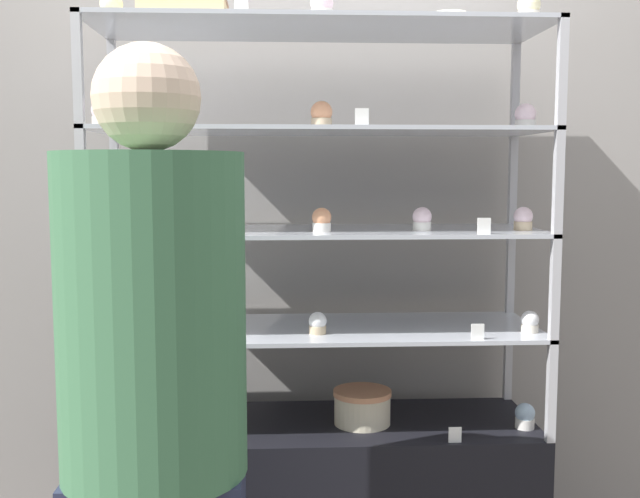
% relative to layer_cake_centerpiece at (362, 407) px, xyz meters
% --- Properties ---
extents(back_wall, '(8.00, 0.05, 2.60)m').
position_rel_layer_cake_centerpiece_xyz_m(back_wall, '(-0.13, 0.38, 0.59)').
color(back_wall, gray).
rests_on(back_wall, ground_plane).
extents(display_riser_lower, '(1.29, 0.42, 0.29)m').
position_rel_layer_cake_centerpiece_xyz_m(display_riser_lower, '(-0.13, 0.02, 0.22)').
color(display_riser_lower, '#B7B7BC').
rests_on(display_riser_lower, display_base).
extents(display_riser_middle, '(1.29, 0.42, 0.29)m').
position_rel_layer_cake_centerpiece_xyz_m(display_riser_middle, '(-0.13, 0.02, 0.51)').
color(display_riser_middle, '#B7B7BC').
rests_on(display_riser_middle, display_riser_lower).
extents(display_riser_upper, '(1.29, 0.42, 0.29)m').
position_rel_layer_cake_centerpiece_xyz_m(display_riser_upper, '(-0.13, 0.02, 0.81)').
color(display_riser_upper, '#B7B7BC').
rests_on(display_riser_upper, display_riser_middle).
extents(display_riser_top, '(1.29, 0.42, 0.29)m').
position_rel_layer_cake_centerpiece_xyz_m(display_riser_top, '(-0.13, 0.02, 1.10)').
color(display_riser_top, '#B7B7BC').
rests_on(display_riser_top, display_riser_upper).
extents(layer_cake_centerpiece, '(0.17, 0.17, 0.10)m').
position_rel_layer_cake_centerpiece_xyz_m(layer_cake_centerpiece, '(0.00, 0.00, 0.00)').
color(layer_cake_centerpiece, beige).
rests_on(layer_cake_centerpiece, display_base).
extents(sheet_cake_frosted, '(0.24, 0.17, 0.06)m').
position_rel_layer_cake_centerpiece_xyz_m(sheet_cake_frosted, '(-0.51, -0.02, 1.15)').
color(sheet_cake_frosted, '#DBBC84').
rests_on(sheet_cake_frosted, display_riser_top).
extents(cupcake_0, '(0.06, 0.06, 0.08)m').
position_rel_layer_cake_centerpiece_xyz_m(cupcake_0, '(-0.73, -0.06, -0.02)').
color(cupcake_0, '#CCB28C').
rests_on(cupcake_0, display_base).
extents(cupcake_1, '(0.06, 0.06, 0.08)m').
position_rel_layer_cake_centerpiece_xyz_m(cupcake_1, '(0.47, -0.06, -0.02)').
color(cupcake_1, white).
rests_on(cupcake_1, display_base).
extents(price_tag_0, '(0.04, 0.00, 0.04)m').
position_rel_layer_cake_centerpiece_xyz_m(price_tag_0, '(0.24, -0.17, -0.03)').
color(price_tag_0, white).
rests_on(price_tag_0, display_base).
extents(cupcake_2, '(0.05, 0.05, 0.06)m').
position_rel_layer_cake_centerpiece_xyz_m(cupcake_2, '(-0.70, -0.04, 0.27)').
color(cupcake_2, '#CCB28C').
rests_on(cupcake_2, display_riser_lower).
extents(cupcake_3, '(0.05, 0.05, 0.06)m').
position_rel_layer_cake_centerpiece_xyz_m(cupcake_3, '(-0.14, -0.07, 0.27)').
color(cupcake_3, '#CCB28C').
rests_on(cupcake_3, display_riser_lower).
extents(cupcake_4, '(0.05, 0.05, 0.06)m').
position_rel_layer_cake_centerpiece_xyz_m(cupcake_4, '(0.47, -0.08, 0.27)').
color(cupcake_4, beige).
rests_on(cupcake_4, display_riser_lower).
extents(price_tag_1, '(0.04, 0.00, 0.04)m').
position_rel_layer_cake_centerpiece_xyz_m(price_tag_1, '(0.30, -0.17, 0.26)').
color(price_tag_1, white).
rests_on(price_tag_1, display_riser_lower).
extents(cupcake_5, '(0.05, 0.05, 0.07)m').
position_rel_layer_cake_centerpiece_xyz_m(cupcake_5, '(-0.73, -0.08, 0.56)').
color(cupcake_5, beige).
rests_on(cupcake_5, display_riser_middle).
extents(cupcake_6, '(0.05, 0.05, 0.07)m').
position_rel_layer_cake_centerpiece_xyz_m(cupcake_6, '(-0.41, -0.02, 0.56)').
color(cupcake_6, beige).
rests_on(cupcake_6, display_riser_middle).
extents(cupcake_7, '(0.05, 0.05, 0.07)m').
position_rel_layer_cake_centerpiece_xyz_m(cupcake_7, '(-0.12, -0.07, 0.56)').
color(cupcake_7, white).
rests_on(cupcake_7, display_riser_middle).
extents(cupcake_8, '(0.05, 0.05, 0.07)m').
position_rel_layer_cake_centerpiece_xyz_m(cupcake_8, '(0.16, -0.05, 0.56)').
color(cupcake_8, white).
rests_on(cupcake_8, display_riser_middle).
extents(cupcake_9, '(0.05, 0.05, 0.07)m').
position_rel_layer_cake_centerpiece_xyz_m(cupcake_9, '(0.46, -0.05, 0.56)').
color(cupcake_9, '#CCB28C').
rests_on(cupcake_9, display_riser_middle).
extents(price_tag_2, '(0.04, 0.00, 0.04)m').
position_rel_layer_cake_centerpiece_xyz_m(price_tag_2, '(0.31, -0.17, 0.55)').
color(price_tag_2, white).
rests_on(price_tag_2, display_riser_middle).
extents(cupcake_10, '(0.06, 0.06, 0.07)m').
position_rel_layer_cake_centerpiece_xyz_m(cupcake_10, '(-0.72, -0.09, 0.86)').
color(cupcake_10, beige).
rests_on(cupcake_10, display_riser_upper).
extents(cupcake_11, '(0.06, 0.06, 0.07)m').
position_rel_layer_cake_centerpiece_xyz_m(cupcake_11, '(-0.13, -0.06, 0.86)').
color(cupcake_11, '#CCB28C').
rests_on(cupcake_11, display_riser_upper).
extents(cupcake_12, '(0.06, 0.06, 0.07)m').
position_rel_layer_cake_centerpiece_xyz_m(cupcake_12, '(0.47, -0.01, 0.86)').
color(cupcake_12, white).
rests_on(cupcake_12, display_riser_upper).
extents(price_tag_3, '(0.04, 0.00, 0.04)m').
position_rel_layer_cake_centerpiece_xyz_m(price_tag_3, '(-0.02, -0.17, 0.85)').
color(price_tag_3, white).
rests_on(price_tag_3, display_riser_upper).
extents(cupcake_13, '(0.06, 0.06, 0.07)m').
position_rel_layer_cake_centerpiece_xyz_m(cupcake_13, '(-0.70, -0.03, 1.15)').
color(cupcake_13, '#CCB28C').
rests_on(cupcake_13, display_riser_top).
extents(cupcake_14, '(0.06, 0.06, 0.07)m').
position_rel_layer_cake_centerpiece_xyz_m(cupcake_14, '(-0.13, -0.07, 1.15)').
color(cupcake_14, white).
rests_on(cupcake_14, display_riser_top).
extents(cupcake_15, '(0.06, 0.06, 0.07)m').
position_rel_layer_cake_centerpiece_xyz_m(cupcake_15, '(0.45, -0.08, 1.15)').
color(cupcake_15, beige).
rests_on(cupcake_15, display_riser_top).
extents(price_tag_4, '(0.04, 0.00, 0.04)m').
position_rel_layer_cake_centerpiece_xyz_m(price_tag_4, '(-0.34, -0.17, 1.14)').
color(price_tag_4, white).
rests_on(price_tag_4, display_riser_top).
extents(donut_glazed, '(0.12, 0.12, 0.03)m').
position_rel_layer_cake_centerpiece_xyz_m(donut_glazed, '(0.24, -0.01, 1.13)').
color(donut_glazed, '#EFE5CC').
rests_on(donut_glazed, display_riser_top).
extents(customer_figure, '(0.39, 0.39, 1.68)m').
position_rel_layer_cake_centerpiece_xyz_m(customer_figure, '(-0.51, -0.61, 0.18)').
color(customer_figure, '#282D47').
rests_on(customer_figure, ground_plane).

